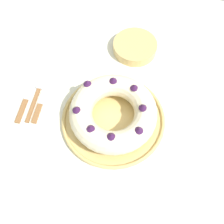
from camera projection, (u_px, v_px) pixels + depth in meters
name	position (u px, v px, depth m)	size (l,w,h in m)	color
ground_plane	(113.00, 175.00, 1.49)	(8.00, 8.00, 0.00)	#4C4742
dining_table	(113.00, 129.00, 0.91)	(1.41, 1.28, 0.72)	silver
serving_dish	(112.00, 118.00, 0.84)	(0.33, 0.33, 0.02)	tan
bundt_cake	(112.00, 112.00, 0.80)	(0.27, 0.27, 0.09)	beige
fork	(37.00, 95.00, 0.89)	(0.02, 0.18, 0.01)	#936038
serving_knife	(26.00, 101.00, 0.88)	(0.02, 0.20, 0.01)	#936038
cake_knife	(40.00, 105.00, 0.87)	(0.02, 0.16, 0.01)	#936038
side_bowl	(135.00, 47.00, 0.97)	(0.16, 0.16, 0.03)	tan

